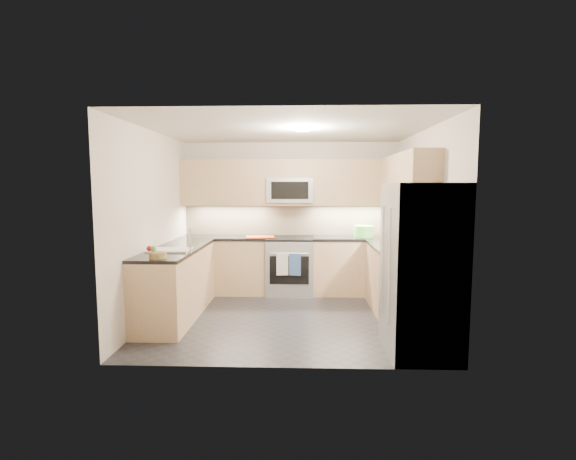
# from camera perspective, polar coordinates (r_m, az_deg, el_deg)

# --- Properties ---
(floor) EXTENTS (3.60, 3.20, 0.00)m
(floor) POSITION_cam_1_polar(r_m,az_deg,el_deg) (5.78, -0.12, -11.78)
(floor) COLOR #232328
(floor) RESTS_ON ground
(ceiling) EXTENTS (3.60, 3.20, 0.02)m
(ceiling) POSITION_cam_1_polar(r_m,az_deg,el_deg) (5.56, -0.12, 13.60)
(ceiling) COLOR beige
(ceiling) RESTS_ON wall_back
(wall_back) EXTENTS (3.60, 0.02, 2.50)m
(wall_back) POSITION_cam_1_polar(r_m,az_deg,el_deg) (7.13, 0.33, 1.85)
(wall_back) COLOR beige
(wall_back) RESTS_ON floor
(wall_front) EXTENTS (3.60, 0.02, 2.50)m
(wall_front) POSITION_cam_1_polar(r_m,az_deg,el_deg) (3.94, -0.94, -1.52)
(wall_front) COLOR beige
(wall_front) RESTS_ON floor
(wall_left) EXTENTS (0.02, 3.20, 2.50)m
(wall_left) POSITION_cam_1_polar(r_m,az_deg,el_deg) (5.88, -17.95, 0.67)
(wall_left) COLOR beige
(wall_left) RESTS_ON floor
(wall_right) EXTENTS (0.02, 3.20, 2.50)m
(wall_right) POSITION_cam_1_polar(r_m,az_deg,el_deg) (5.76, 18.09, 0.56)
(wall_right) COLOR beige
(wall_right) RESTS_ON floor
(base_cab_back_left) EXTENTS (1.42, 0.60, 0.90)m
(base_cab_back_left) POSITION_cam_1_polar(r_m,az_deg,el_deg) (7.05, -8.66, -4.83)
(base_cab_back_left) COLOR tan
(base_cab_back_left) RESTS_ON floor
(base_cab_back_right) EXTENTS (1.42, 0.60, 0.90)m
(base_cab_back_right) POSITION_cam_1_polar(r_m,az_deg,el_deg) (6.99, 9.27, -4.93)
(base_cab_back_right) COLOR tan
(base_cab_back_right) RESTS_ON floor
(base_cab_right) EXTENTS (0.60, 1.70, 0.90)m
(base_cab_right) POSITION_cam_1_polar(r_m,az_deg,el_deg) (5.95, 14.64, -6.97)
(base_cab_right) COLOR tan
(base_cab_right) RESTS_ON floor
(base_cab_peninsula) EXTENTS (0.60, 2.00, 0.90)m
(base_cab_peninsula) POSITION_cam_1_polar(r_m,az_deg,el_deg) (5.91, -14.93, -7.07)
(base_cab_peninsula) COLOR tan
(base_cab_peninsula) RESTS_ON floor
(countertop_back_left) EXTENTS (1.42, 0.63, 0.04)m
(countertop_back_left) POSITION_cam_1_polar(r_m,az_deg,el_deg) (6.98, -8.72, -1.03)
(countertop_back_left) COLOR black
(countertop_back_left) RESTS_ON base_cab_back_left
(countertop_back_right) EXTENTS (1.42, 0.63, 0.04)m
(countertop_back_right) POSITION_cam_1_polar(r_m,az_deg,el_deg) (6.91, 9.33, -1.10)
(countertop_back_right) COLOR black
(countertop_back_right) RESTS_ON base_cab_back_right
(countertop_right) EXTENTS (0.63, 1.70, 0.04)m
(countertop_right) POSITION_cam_1_polar(r_m,az_deg,el_deg) (5.86, 14.76, -2.49)
(countertop_right) COLOR black
(countertop_right) RESTS_ON base_cab_right
(countertop_peninsula) EXTENTS (0.63, 2.00, 0.04)m
(countertop_peninsula) POSITION_cam_1_polar(r_m,az_deg,el_deg) (5.82, -15.06, -2.56)
(countertop_peninsula) COLOR black
(countertop_peninsula) RESTS_ON base_cab_peninsula
(upper_cab_back) EXTENTS (3.60, 0.35, 0.75)m
(upper_cab_back) POSITION_cam_1_polar(r_m,az_deg,el_deg) (6.93, 0.30, 6.49)
(upper_cab_back) COLOR tan
(upper_cab_back) RESTS_ON wall_back
(upper_cab_right) EXTENTS (0.35, 1.95, 0.75)m
(upper_cab_right) POSITION_cam_1_polar(r_m,az_deg,el_deg) (5.95, 15.91, 6.34)
(upper_cab_right) COLOR tan
(upper_cab_right) RESTS_ON wall_right
(backsplash_back) EXTENTS (3.60, 0.01, 0.51)m
(backsplash_back) POSITION_cam_1_polar(r_m,az_deg,el_deg) (7.12, 0.33, 1.41)
(backsplash_back) COLOR tan
(backsplash_back) RESTS_ON wall_back
(backsplash_right) EXTENTS (0.01, 2.30, 0.51)m
(backsplash_right) POSITION_cam_1_polar(r_m,az_deg,el_deg) (6.19, 16.88, 0.45)
(backsplash_right) COLOR tan
(backsplash_right) RESTS_ON wall_right
(gas_range) EXTENTS (0.76, 0.65, 0.91)m
(gas_range) POSITION_cam_1_polar(r_m,az_deg,el_deg) (6.91, 0.26, -4.94)
(gas_range) COLOR #92959A
(gas_range) RESTS_ON floor
(range_cooktop) EXTENTS (0.76, 0.65, 0.03)m
(range_cooktop) POSITION_cam_1_polar(r_m,az_deg,el_deg) (6.83, 0.26, -1.15)
(range_cooktop) COLOR black
(range_cooktop) RESTS_ON gas_range
(oven_door_glass) EXTENTS (0.62, 0.02, 0.45)m
(oven_door_glass) POSITION_cam_1_polar(r_m,az_deg,el_deg) (6.58, 0.17, -5.53)
(oven_door_glass) COLOR black
(oven_door_glass) RESTS_ON gas_range
(oven_handle) EXTENTS (0.60, 0.02, 0.02)m
(oven_handle) POSITION_cam_1_polar(r_m,az_deg,el_deg) (6.52, 0.17, -3.23)
(oven_handle) COLOR #B2B5BA
(oven_handle) RESTS_ON gas_range
(microwave) EXTENTS (0.76, 0.40, 0.40)m
(microwave) POSITION_cam_1_polar(r_m,az_deg,el_deg) (6.91, 0.29, 5.46)
(microwave) COLOR #A2A6AA
(microwave) RESTS_ON upper_cab_back
(microwave_door) EXTENTS (0.60, 0.01, 0.28)m
(microwave_door) POSITION_cam_1_polar(r_m,az_deg,el_deg) (6.70, 0.24, 5.44)
(microwave_door) COLOR black
(microwave_door) RESTS_ON microwave
(refrigerator) EXTENTS (0.70, 0.90, 1.80)m
(refrigerator) POSITION_cam_1_polar(r_m,az_deg,el_deg) (4.61, 17.73, -5.10)
(refrigerator) COLOR #9D9FA4
(refrigerator) RESTS_ON floor
(fridge_handle_left) EXTENTS (0.02, 0.02, 1.20)m
(fridge_handle_left) POSITION_cam_1_polar(r_m,az_deg,el_deg) (4.34, 13.68, -4.99)
(fridge_handle_left) COLOR #B2B5BA
(fridge_handle_left) RESTS_ON refrigerator
(fridge_handle_right) EXTENTS (0.02, 0.02, 1.20)m
(fridge_handle_right) POSITION_cam_1_polar(r_m,az_deg,el_deg) (4.69, 12.79, -4.16)
(fridge_handle_right) COLOR #B2B5BA
(fridge_handle_right) RESTS_ON refrigerator
(sink_basin) EXTENTS (0.52, 0.38, 0.16)m
(sink_basin) POSITION_cam_1_polar(r_m,az_deg,el_deg) (5.59, -15.79, -3.34)
(sink_basin) COLOR white
(sink_basin) RESTS_ON base_cab_peninsula
(faucet) EXTENTS (0.03, 0.03, 0.28)m
(faucet) POSITION_cam_1_polar(r_m,az_deg,el_deg) (5.49, -13.27, -1.34)
(faucet) COLOR silver
(faucet) RESTS_ON countertop_peninsula
(utensil_bowl) EXTENTS (0.32, 0.32, 0.18)m
(utensil_bowl) POSITION_cam_1_polar(r_m,az_deg,el_deg) (6.95, 10.31, -0.16)
(utensil_bowl) COLOR #5FC554
(utensil_bowl) RESTS_ON countertop_back_right
(cutting_board) EXTENTS (0.49, 0.37, 0.01)m
(cutting_board) POSITION_cam_1_polar(r_m,az_deg,el_deg) (6.79, -3.83, -0.94)
(cutting_board) COLOR red
(cutting_board) RESTS_ON countertop_back_left
(fruit_basket) EXTENTS (0.24, 0.24, 0.07)m
(fruit_basket) POSITION_cam_1_polar(r_m,az_deg,el_deg) (5.03, -17.37, -3.32)
(fruit_basket) COLOR olive
(fruit_basket) RESTS_ON countertop_peninsula
(fruit_apple) EXTENTS (0.07, 0.07, 0.07)m
(fruit_apple) POSITION_cam_1_polar(r_m,az_deg,el_deg) (5.04, -18.43, -2.41)
(fruit_apple) COLOR #B5141A
(fruit_apple) RESTS_ON fruit_basket
(fruit_pear) EXTENTS (0.07, 0.07, 0.07)m
(fruit_pear) POSITION_cam_1_polar(r_m,az_deg,el_deg) (5.00, -17.87, -2.46)
(fruit_pear) COLOR #59A546
(fruit_pear) RESTS_ON fruit_basket
(dish_towel_check) EXTENTS (0.18, 0.03, 0.34)m
(dish_towel_check) POSITION_cam_1_polar(r_m,az_deg,el_deg) (6.53, -0.79, -4.73)
(dish_towel_check) COLOR silver
(dish_towel_check) RESTS_ON oven_handle
(dish_towel_blue) EXTENTS (0.18, 0.04, 0.35)m
(dish_towel_blue) POSITION_cam_1_polar(r_m,az_deg,el_deg) (6.52, 0.96, -4.74)
(dish_towel_blue) COLOR #2E4C81
(dish_towel_blue) RESTS_ON oven_handle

